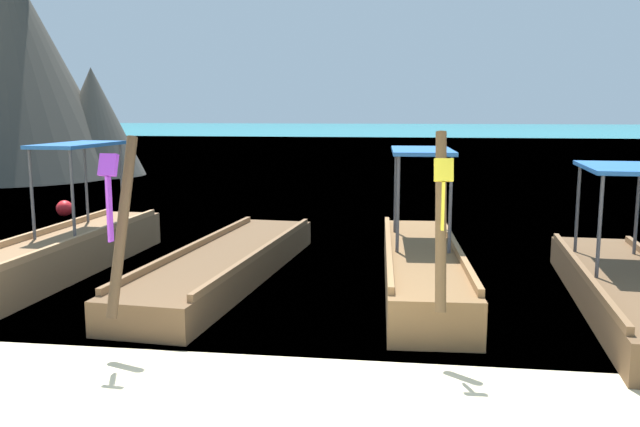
% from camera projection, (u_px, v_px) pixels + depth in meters
% --- Properties ---
extents(ground, '(120.00, 120.00, 0.00)m').
position_uv_depth(ground, '(274.00, 402.00, 6.23)').
color(ground, beige).
extents(sea_water, '(120.00, 120.00, 0.00)m').
position_uv_depth(sea_water, '(400.00, 137.00, 66.06)').
color(sea_water, teal).
rests_on(sea_water, ground).
extents(longtail_boat_turquoise_ribbon, '(1.21, 6.18, 2.40)m').
position_uv_depth(longtail_boat_turquoise_ribbon, '(61.00, 253.00, 10.95)').
color(longtail_boat_turquoise_ribbon, olive).
rests_on(longtail_boat_turquoise_ribbon, ground).
extents(longtail_boat_violet_ribbon, '(1.81, 6.72, 2.43)m').
position_uv_depth(longtail_boat_violet_ribbon, '(227.00, 264.00, 10.71)').
color(longtail_boat_violet_ribbon, brown).
rests_on(longtail_boat_violet_ribbon, ground).
extents(longtail_boat_yellow_ribbon, '(1.38, 5.98, 2.49)m').
position_uv_depth(longtail_boat_yellow_ribbon, '(422.00, 265.00, 10.18)').
color(longtail_boat_yellow_ribbon, brown).
rests_on(longtail_boat_yellow_ribbon, ground).
extents(longtail_boat_green_ribbon, '(1.61, 6.13, 2.29)m').
position_uv_depth(longtail_boat_green_ribbon, '(628.00, 288.00, 9.07)').
color(longtail_boat_green_ribbon, brown).
rests_on(longtail_boat_green_ribbon, ground).
extents(karst_rock, '(9.73, 8.99, 9.65)m').
position_uv_depth(karst_rock, '(12.00, 64.00, 26.56)').
color(karst_rock, '#47443D').
rests_on(karst_rock, ground).
extents(mooring_buoy_near, '(0.41, 0.41, 0.41)m').
position_uv_depth(mooring_buoy_near, '(65.00, 208.00, 16.98)').
color(mooring_buoy_near, red).
rests_on(mooring_buoy_near, sea_water).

